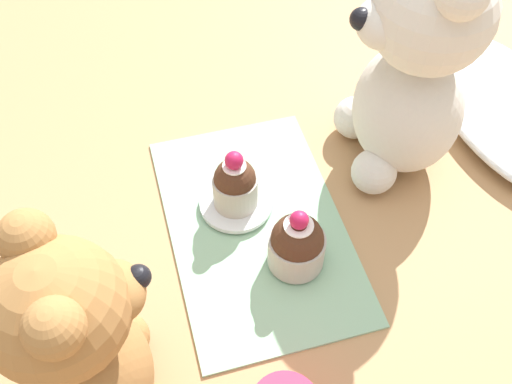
% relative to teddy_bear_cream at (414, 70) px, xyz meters
% --- Properties ---
extents(ground_plane, '(4.00, 4.00, 0.00)m').
position_rel_teddy_bear_cream_xyz_m(ground_plane, '(0.05, -0.17, -0.12)').
color(ground_plane, tan).
extents(knitted_placemat, '(0.27, 0.17, 0.01)m').
position_rel_teddy_bear_cream_xyz_m(knitted_placemat, '(0.05, -0.17, -0.12)').
color(knitted_placemat, '#8EBC99').
rests_on(knitted_placemat, ground_plane).
extents(tulle_cloth, '(0.28, 0.15, 0.03)m').
position_rel_teddy_bear_cream_xyz_m(tulle_cloth, '(-0.02, 0.15, -0.10)').
color(tulle_cloth, white).
rests_on(tulle_cloth, ground_plane).
extents(teddy_bear_cream, '(0.13, 0.13, 0.25)m').
position_rel_teddy_bear_cream_xyz_m(teddy_bear_cream, '(0.00, 0.00, 0.00)').
color(teddy_bear_cream, silver).
rests_on(teddy_bear_cream, ground_plane).
extents(teddy_bear_tan, '(0.12, 0.12, 0.21)m').
position_rel_teddy_bear_cream_xyz_m(teddy_bear_tan, '(0.18, -0.33, -0.02)').
color(teddy_bear_tan, '#A3703D').
rests_on(teddy_bear_tan, ground_plane).
extents(cupcake_near_cream_bear, '(0.05, 0.05, 0.07)m').
position_rel_teddy_bear_cream_xyz_m(cupcake_near_cream_bear, '(0.10, -0.14, -0.09)').
color(cupcake_near_cream_bear, '#B2ADA3').
rests_on(cupcake_near_cream_bear, knitted_placemat).
extents(saucer_plate, '(0.07, 0.07, 0.01)m').
position_rel_teddy_bear_cream_xyz_m(saucer_plate, '(0.02, -0.18, -0.11)').
color(saucer_plate, silver).
rests_on(saucer_plate, knitted_placemat).
extents(cupcake_near_tan_bear, '(0.04, 0.04, 0.07)m').
position_rel_teddy_bear_cream_xyz_m(cupcake_near_tan_bear, '(0.02, -0.18, -0.08)').
color(cupcake_near_tan_bear, '#B2ADA3').
rests_on(cupcake_near_tan_bear, saucer_plate).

